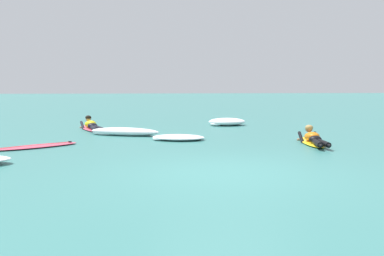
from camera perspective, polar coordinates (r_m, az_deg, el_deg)
ground_plane at (r=18.38m, az=-1.23°, el=0.42°), size 120.00×120.00×0.00m
surfer_near at (r=12.81m, az=14.98°, el=-1.38°), size 0.76×2.47×0.54m
surfer_far at (r=16.65m, az=-12.53°, el=0.23°), size 1.21×2.68×0.53m
drifting_surfboard at (r=12.48m, az=-18.86°, el=-2.17°), size 2.14×1.78×0.16m
whitewater_front at (r=13.40m, az=-1.71°, el=-1.20°), size 1.75×1.36×0.15m
whitewater_mid_left at (r=14.67m, az=-8.44°, el=-0.47°), size 2.37×1.38×0.26m
whitewater_mid_right at (r=18.12m, az=4.41°, el=0.77°), size 1.58×1.23×0.30m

